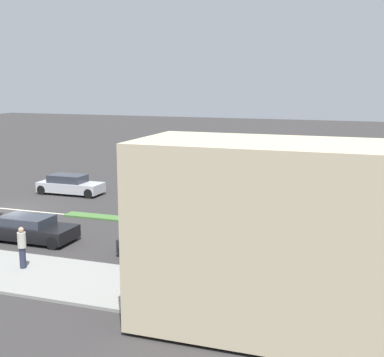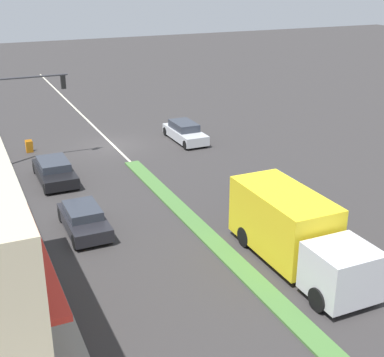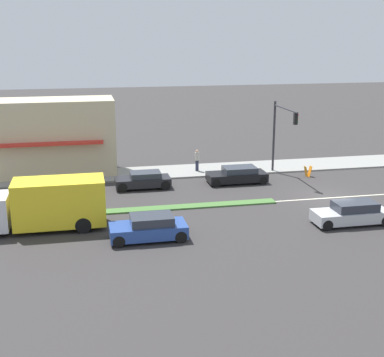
{
  "view_description": "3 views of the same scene",
  "coord_description": "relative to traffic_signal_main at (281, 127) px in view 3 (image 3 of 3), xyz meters",
  "views": [
    {
      "loc": [
        26.1,
        20.9,
        7.76
      ],
      "look_at": [
        -0.59,
        11.49,
        2.51
      ],
      "focal_mm": 50.0,
      "sensor_mm": 36.0,
      "label": 1
    },
    {
      "loc": [
        9.68,
        34.7,
        11.42
      ],
      "look_at": [
        -0.06,
        13.18,
        2.2
      ],
      "focal_mm": 50.0,
      "sensor_mm": 36.0,
      "label": 2
    },
    {
      "loc": [
        -32.13,
        16.29,
        10.86
      ],
      "look_at": [
        -0.5,
        9.69,
        2.05
      ],
      "focal_mm": 50.0,
      "sensor_mm": 36.0,
      "label": 3
    }
  ],
  "objects": [
    {
      "name": "delivery_truck",
      "position": [
        -8.32,
        17.31,
        -2.43
      ],
      "size": [
        2.44,
        7.5,
        2.87
      ],
      "color": "silver",
      "rests_on": "ground"
    },
    {
      "name": "sidewalk_right",
      "position": [
        2.88,
        17.15,
        -3.84
      ],
      "size": [
        4.0,
        73.0,
        0.12
      ],
      "primitive_type": "cube",
      "color": "gray",
      "rests_on": "ground"
    },
    {
      "name": "sedan_dark",
      "position": [
        -1.12,
        10.79,
        -3.31
      ],
      "size": [
        1.76,
        3.95,
        1.2
      ],
      "color": "black",
      "rests_on": "ground"
    },
    {
      "name": "sedan_silver",
      "position": [
        -11.12,
        -0.3,
        -3.26
      ],
      "size": [
        1.73,
        4.49,
        1.34
      ],
      "color": "#B7BABF",
      "rests_on": "ground"
    },
    {
      "name": "suv_black",
      "position": [
        -1.12,
        3.73,
        -3.31
      ],
      "size": [
        1.91,
        4.4,
        1.22
      ],
      "color": "black",
      "rests_on": "ground"
    },
    {
      "name": "pedestrian",
      "position": [
        2.53,
        6.02,
        -2.86
      ],
      "size": [
        0.34,
        0.34,
        1.74
      ],
      "color": "#282D42",
      "rests_on": "sidewalk_right"
    },
    {
      "name": "building_corner_store",
      "position": [
        4.28,
        17.42,
        -0.87
      ],
      "size": [
        4.74,
        9.98,
        5.83
      ],
      "color": "#C6B793",
      "rests_on": "sidewalk_right"
    },
    {
      "name": "ground_plane",
      "position": [
        -6.12,
        16.65,
        -3.9
      ],
      "size": [
        160.0,
        160.0,
        0.0
      ],
      "primitive_type": "plane",
      "color": "#333030"
    },
    {
      "name": "coupe_blue",
      "position": [
        -11.12,
        11.67,
        -3.24
      ],
      "size": [
        1.91,
        4.16,
        1.36
      ],
      "color": "#284793",
      "rests_on": "ground"
    },
    {
      "name": "lane_marking_center",
      "position": [
        -6.12,
        -1.35,
        -3.9
      ],
      "size": [
        0.16,
        60.0,
        0.01
      ],
      "primitive_type": "cube",
      "color": "beige",
      "rests_on": "ground"
    },
    {
      "name": "warning_aframe_sign",
      "position": [
        -0.57,
        -2.16,
        -3.47
      ],
      "size": [
        0.45,
        0.53,
        0.84
      ],
      "color": "orange",
      "rests_on": "ground"
    },
    {
      "name": "traffic_signal_main",
      "position": [
        0.0,
        0.0,
        0.0
      ],
      "size": [
        4.59,
        0.34,
        5.6
      ],
      "color": "#333338",
      "rests_on": "sidewalk_right"
    }
  ]
}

